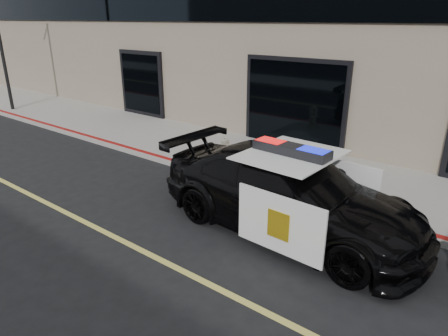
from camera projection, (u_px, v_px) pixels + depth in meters
The scene contains 4 objects.
ground at pixel (151, 255), 7.13m from camera, with size 120.00×120.00×0.00m, color black.
sidewalk_n at pixel (293, 169), 10.98m from camera, with size 60.00×3.50×0.15m, color gray.
police_car at pixel (289, 193), 7.73m from camera, with size 2.76×5.61×1.77m.
fire_hydrant at pixel (225, 153), 10.90m from camera, with size 0.36×0.50×0.79m.
Camera 1 is at (4.79, -4.03, 3.98)m, focal length 32.00 mm.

